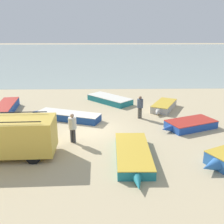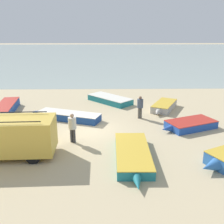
{
  "view_description": "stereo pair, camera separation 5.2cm",
  "coord_description": "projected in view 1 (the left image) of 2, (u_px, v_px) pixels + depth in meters",
  "views": [
    {
      "loc": [
        1.09,
        -15.88,
        6.37
      ],
      "look_at": [
        1.44,
        0.74,
        1.0
      ],
      "focal_mm": 42.0,
      "sensor_mm": 36.0,
      "label": 1
    },
    {
      "loc": [
        1.14,
        -15.88,
        6.37
      ],
      "look_at": [
        1.44,
        0.74,
        1.0
      ],
      "focal_mm": 42.0,
      "sensor_mm": 36.0,
      "label": 2
    }
  ],
  "objects": [
    {
      "name": "fishing_rowboat_6",
      "position": [
        109.0,
        99.0,
        23.42
      ],
      "size": [
        4.3,
        4.36,
        0.53
      ],
      "rotation": [
        0.0,
        0.0,
        2.35
      ],
      "color": "#1E757F",
      "rests_on": "ground_plane"
    },
    {
      "name": "fisherman_1",
      "position": [
        140.0,
        105.0,
        19.02
      ],
      "size": [
        0.44,
        0.44,
        1.67
      ],
      "rotation": [
        0.0,
        0.0,
        5.02
      ],
      "color": "#5B564C",
      "rests_on": "ground_plane"
    },
    {
      "name": "fishing_rowboat_0",
      "position": [
        164.0,
        106.0,
        21.25
      ],
      "size": [
        2.65,
        3.89,
        0.56
      ],
      "rotation": [
        0.0,
        0.0,
        4.24
      ],
      "color": "#ADA89E",
      "rests_on": "ground_plane"
    },
    {
      "name": "parked_van",
      "position": [
        4.0,
        136.0,
        13.25
      ],
      "size": [
        5.18,
        2.15,
        2.17
      ],
      "rotation": [
        0.0,
        0.0,
        3.18
      ],
      "color": "gold",
      "rests_on": "ground_plane"
    },
    {
      "name": "fishing_rowboat_5",
      "position": [
        190.0,
        124.0,
        17.34
      ],
      "size": [
        3.98,
        2.77,
        0.51
      ],
      "rotation": [
        0.0,
        0.0,
        3.54
      ],
      "color": "#234CA3",
      "rests_on": "ground_plane"
    },
    {
      "name": "fishing_rowboat_3",
      "position": [
        67.0,
        116.0,
        18.98
      ],
      "size": [
        5.58,
        2.8,
        0.54
      ],
      "rotation": [
        0.0,
        0.0,
        2.78
      ],
      "color": "navy",
      "rests_on": "ground_plane"
    },
    {
      "name": "fisherman_0",
      "position": [
        72.0,
        125.0,
        14.94
      ],
      "size": [
        0.46,
        0.46,
        1.75
      ],
      "rotation": [
        0.0,
        0.0,
        1.18
      ],
      "color": "#38383D",
      "rests_on": "ground_plane"
    },
    {
      "name": "ground_plane",
      "position": [
        90.0,
        130.0,
        17.04
      ],
      "size": [
        200.0,
        200.0,
        0.0
      ],
      "primitive_type": "plane",
      "color": "tan"
    },
    {
      "name": "fishing_rowboat_1",
      "position": [
        7.0,
        107.0,
        20.85
      ],
      "size": [
        1.78,
        5.3,
        0.66
      ],
      "rotation": [
        0.0,
        0.0,
        1.69
      ],
      "color": "#234CA3",
      "rests_on": "ground_plane"
    },
    {
      "name": "sea_water",
      "position": [
        102.0,
        54.0,
        66.52
      ],
      "size": [
        120.0,
        80.0,
        0.01
      ],
      "primitive_type": "cube",
      "color": "#99A89E",
      "rests_on": "ground_plane"
    },
    {
      "name": "fishing_rowboat_4",
      "position": [
        133.0,
        155.0,
        13.22
      ],
      "size": [
        1.76,
        5.28,
        0.49
      ],
      "rotation": [
        0.0,
        0.0,
        4.7
      ],
      "color": "#1E757F",
      "rests_on": "ground_plane"
    }
  ]
}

